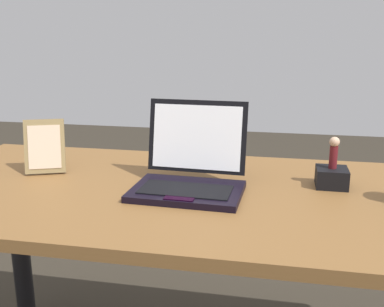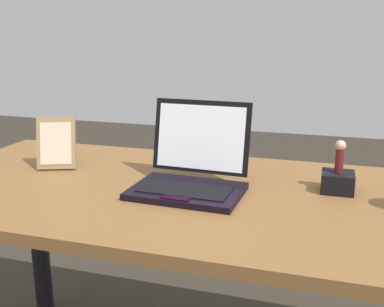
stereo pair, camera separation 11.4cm
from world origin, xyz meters
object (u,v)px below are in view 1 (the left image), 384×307
at_px(laptop_front, 190,173).
at_px(photo_frame, 45,147).
at_px(figurine_stand, 332,177).
at_px(figurine, 334,151).

xyz_separation_m(laptop_front, photo_frame, (-0.45, 0.07, 0.03)).
distance_m(figurine_stand, figurine, 0.07).
xyz_separation_m(figurine_stand, figurine, (-0.00, 0.00, 0.07)).
bearing_deg(laptop_front, figurine, 15.26).
xyz_separation_m(laptop_front, figurine_stand, (0.36, 0.10, -0.02)).
bearing_deg(laptop_front, photo_frame, 171.03).
bearing_deg(figurine_stand, figurine, 180.00).
relative_size(laptop_front, photo_frame, 1.83).
xyz_separation_m(laptop_front, figurine, (0.36, 0.10, 0.05)).
relative_size(photo_frame, figurine_stand, 1.91).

